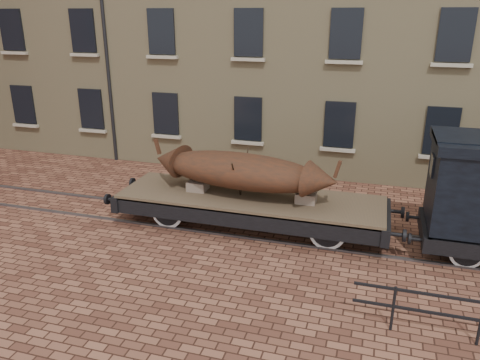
# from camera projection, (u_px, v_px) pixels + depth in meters

# --- Properties ---
(ground) EXTENTS (90.00, 90.00, 0.00)m
(ground) POSITION_uv_depth(u_px,v_px,m) (284.00, 232.00, 13.76)
(ground) COLOR #522D20
(rail_track) EXTENTS (30.00, 1.52, 0.06)m
(rail_track) POSITION_uv_depth(u_px,v_px,m) (284.00, 231.00, 13.75)
(rail_track) COLOR #59595E
(rail_track) RESTS_ON ground
(flatcar_wagon) EXTENTS (8.70, 2.36, 1.31)m
(flatcar_wagon) POSITION_uv_depth(u_px,v_px,m) (250.00, 202.00, 13.76)
(flatcar_wagon) COLOR #483B2C
(flatcar_wagon) RESTS_ON ground
(iron_boat) EXTENTS (5.76, 2.16, 1.42)m
(iron_boat) POSITION_uv_depth(u_px,v_px,m) (240.00, 171.00, 13.52)
(iron_boat) COLOR #4C2413
(iron_boat) RESTS_ON flatcar_wagon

